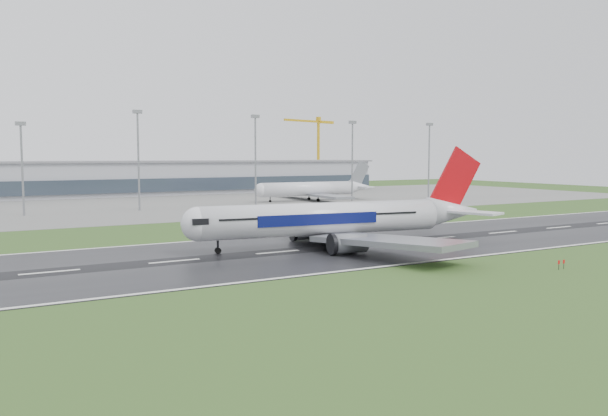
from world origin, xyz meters
TOP-DOWN VIEW (x-y plane):
  - ground at (0.00, 0.00)m, footprint 520.00×520.00m
  - runway at (0.00, 0.00)m, footprint 400.00×45.00m
  - apron at (0.00, 125.00)m, footprint 400.00×130.00m
  - terminal at (0.00, 185.00)m, footprint 240.00×36.00m
  - main_airliner at (-4.92, 0.52)m, footprint 72.45×69.77m
  - parked_airliner at (51.64, 109.62)m, footprint 54.77×51.24m
  - tower_crane at (108.36, 200.00)m, footprint 39.64×14.47m
  - floodmast_1 at (-55.41, 100.00)m, footprint 0.64×0.64m
  - floodmast_2 at (-20.46, 100.00)m, footprint 0.64×0.64m
  - floodmast_3 at (21.96, 100.00)m, footprint 0.64×0.64m
  - floodmast_4 at (64.37, 100.00)m, footprint 0.64×0.64m
  - floodmast_5 at (104.14, 100.00)m, footprint 0.64×0.64m

SIDE VIEW (x-z plane):
  - ground at x=0.00m, z-range 0.00..0.00m
  - apron at x=0.00m, z-range 0.00..0.08m
  - runway at x=0.00m, z-range 0.00..0.10m
  - terminal at x=0.00m, z-range 0.00..15.00m
  - parked_airliner at x=51.64m, z-range 0.08..15.64m
  - main_airliner at x=-4.92m, z-range 0.10..19.31m
  - floodmast_1 at x=-55.41m, z-range 0.00..27.20m
  - floodmast_4 at x=64.37m, z-range 0.00..30.80m
  - floodmast_5 at x=104.14m, z-range 0.00..30.99m
  - floodmast_3 at x=21.96m, z-range 0.00..31.79m
  - floodmast_2 at x=-20.46m, z-range 0.00..31.96m
  - tower_crane at x=108.36m, z-range 0.00..40.66m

